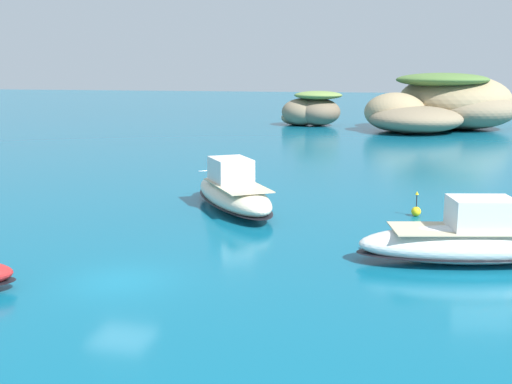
{
  "coord_description": "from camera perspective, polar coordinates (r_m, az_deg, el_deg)",
  "views": [
    {
      "loc": [
        10.84,
        -22.35,
        8.52
      ],
      "look_at": [
        2.49,
        13.65,
        1.16
      ],
      "focal_mm": 43.97,
      "sensor_mm": 36.0,
      "label": 1
    }
  ],
  "objects": [
    {
      "name": "motorboat_white",
      "position": [
        29.35,
        18.87,
        -4.25
      ],
      "size": [
        10.33,
        5.05,
        2.92
      ],
      "color": "white",
      "rests_on": "ground"
    },
    {
      "name": "islet_large",
      "position": [
        93.51,
        17.1,
        7.6
      ],
      "size": [
        23.9,
        29.37,
        7.8
      ],
      "color": "#9E8966",
      "rests_on": "ground"
    },
    {
      "name": "channel_buoy",
      "position": [
        37.66,
        14.36,
        -1.64
      ],
      "size": [
        0.56,
        0.56,
        1.48
      ],
      "color": "yellow",
      "rests_on": "ground"
    },
    {
      "name": "islet_small",
      "position": [
        94.44,
        4.99,
        7.42
      ],
      "size": [
        10.75,
        9.09,
        5.12
      ],
      "color": "#84755B",
      "rests_on": "ground"
    },
    {
      "name": "ground_plane",
      "position": [
        26.26,
        -12.24,
        -7.93
      ],
      "size": [
        400.0,
        400.0,
        0.0
      ],
      "primitive_type": "plane",
      "color": "#0C5B7A"
    },
    {
      "name": "motorboat_cream",
      "position": [
        38.29,
        -2.09,
        -0.03
      ],
      "size": [
        8.38,
        10.43,
        3.07
      ],
      "color": "beige",
      "rests_on": "ground"
    }
  ]
}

